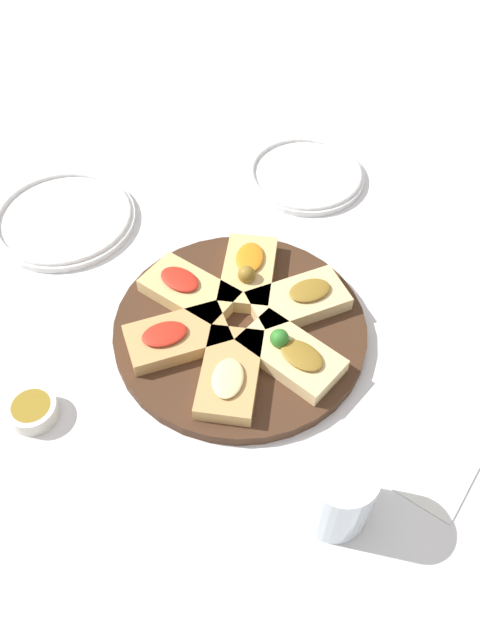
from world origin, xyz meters
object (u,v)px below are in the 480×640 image
serving_board (240,329)px  dipping_bowl (33,410)px  plate_left (64,218)px  plate_right (305,174)px  napkin_stack (432,464)px  water_glass (338,492)px

serving_board → dipping_bowl: 0.28m
plate_left → dipping_bowl: size_ratio=3.67×
serving_board → plate_right: size_ratio=1.73×
napkin_stack → dipping_bowl: 0.48m
plate_left → dipping_bowl: (-0.17, -0.30, 0.00)m
serving_board → plate_right: 0.34m
serving_board → water_glass: water_glass is taller
plate_left → water_glass: water_glass is taller
plate_right → dipping_bowl: 0.58m
dipping_bowl → plate_left: bearing=61.5°
napkin_stack → plate_left: bearing=107.9°
plate_left → napkin_stack: 0.65m
water_glass → napkin_stack: (0.13, -0.02, -0.05)m
serving_board → napkin_stack: size_ratio=3.13×
plate_right → plate_left: bearing=163.1°
plate_right → serving_board: bearing=-141.0°
serving_board → napkin_stack: serving_board is taller
plate_left → dipping_bowl: dipping_bowl is taller
plate_left → water_glass: bearing=-83.5°
plate_right → napkin_stack: (-0.18, -0.50, -0.01)m
serving_board → water_glass: bearing=-100.0°
serving_board → plate_left: size_ratio=1.52×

